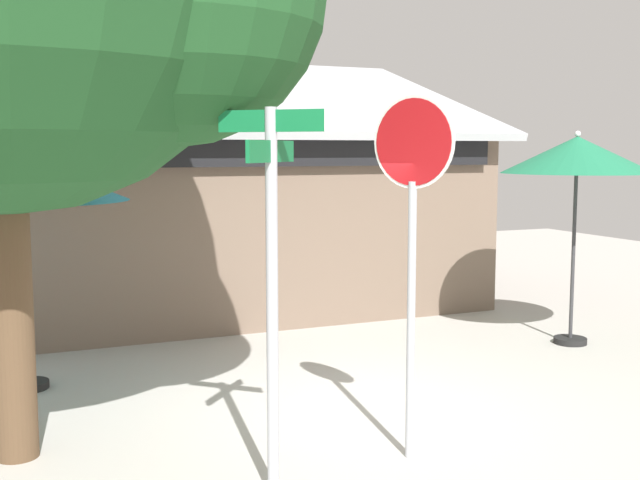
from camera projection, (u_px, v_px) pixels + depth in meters
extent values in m
cube|color=#ADA8A0|center=(352.00, 417.00, 7.87)|extent=(28.00, 28.00, 0.10)
cube|color=#705B4C|center=(233.00, 218.00, 13.20)|extent=(7.54, 4.39, 2.95)
cube|color=#B7BABF|center=(234.00, 93.00, 12.83)|extent=(8.04, 4.91, 1.56)
cube|color=black|center=(279.00, 151.00, 11.03)|extent=(6.94, 0.16, 0.44)
cylinder|color=#A8AAB2|center=(272.00, 305.00, 5.84)|extent=(0.09, 0.09, 2.92)
cube|color=#116B38|center=(271.00, 121.00, 5.69)|extent=(0.63, 0.59, 0.16)
cube|color=#116B38|center=(271.00, 151.00, 5.71)|extent=(0.59, 0.63, 0.16)
cube|color=white|center=(329.00, 120.00, 5.54)|extent=(0.07, 0.07, 0.16)
cylinder|color=#A8AAB2|center=(411.00, 322.00, 6.58)|extent=(0.07, 0.07, 2.35)
cylinder|color=white|center=(413.00, 142.00, 6.41)|extent=(0.37, 0.68, 0.76)
cylinder|color=red|center=(413.00, 142.00, 6.41)|extent=(0.36, 0.64, 0.71)
cylinder|color=black|center=(28.00, 385.00, 8.62)|extent=(0.44, 0.44, 0.08)
cylinder|color=#333335|center=(24.00, 294.00, 8.51)|extent=(0.05, 0.05, 2.12)
cone|color=#2D99BC|center=(19.00, 179.00, 8.37)|extent=(2.29, 2.29, 0.47)
sphere|color=silver|center=(18.00, 154.00, 8.33)|extent=(0.08, 0.08, 0.08)
cylinder|color=black|center=(570.00, 341.00, 10.64)|extent=(0.44, 0.44, 0.08)
cylinder|color=#333335|center=(573.00, 258.00, 10.51)|extent=(0.05, 0.05, 2.35)
cone|color=#1E724C|center=(577.00, 155.00, 10.35)|extent=(1.99, 1.99, 0.49)
sphere|color=silver|center=(578.00, 134.00, 10.32)|extent=(0.08, 0.08, 0.08)
cylinder|color=brown|center=(11.00, 305.00, 6.56)|extent=(0.35, 0.35, 2.64)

